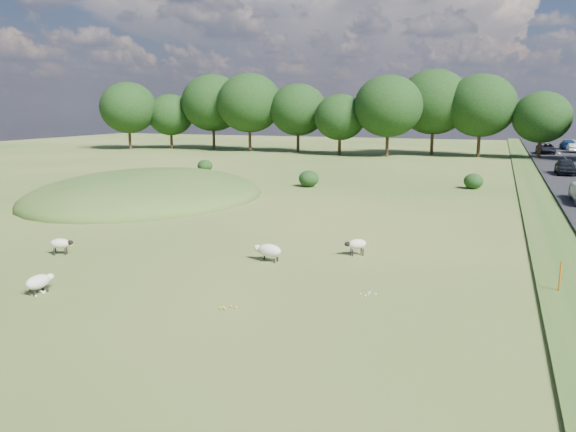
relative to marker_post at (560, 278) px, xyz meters
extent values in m
plane|color=#355A1C|center=(-14.30, 21.46, -0.60)|extent=(160.00, 160.00, 0.00)
ellipsoid|color=#33561E|center=(-26.30, 13.46, -0.60)|extent=(16.00, 20.00, 4.00)
cylinder|color=black|center=(-57.27, 54.02, 1.29)|extent=(0.44, 0.44, 3.77)
ellipsoid|color=black|center=(-57.27, 54.02, 5.90)|extent=(8.81, 8.81, 7.93)
cylinder|color=black|center=(-51.92, 57.68, 0.96)|extent=(0.44, 0.44, 3.12)
ellipsoid|color=black|center=(-51.92, 57.68, 4.78)|extent=(7.28, 7.28, 6.55)
cylinder|color=black|center=(-44.84, 58.80, 1.51)|extent=(0.44, 0.44, 4.21)
ellipsoid|color=black|center=(-44.84, 58.80, 6.65)|extent=(9.83, 9.83, 8.84)
cylinder|color=black|center=(-37.73, 57.00, 1.49)|extent=(0.44, 0.44, 4.18)
ellipsoid|color=black|center=(-37.73, 57.00, 6.60)|extent=(9.75, 9.75, 8.78)
cylinder|color=black|center=(-30.24, 57.70, 1.20)|extent=(0.44, 0.44, 3.61)
ellipsoid|color=black|center=(-30.24, 57.70, 5.61)|extent=(8.41, 8.41, 7.57)
cylinder|color=black|center=(-23.12, 54.89, 0.91)|extent=(0.44, 0.44, 3.02)
ellipsoid|color=black|center=(-23.12, 54.89, 4.60)|extent=(7.04, 7.04, 6.34)
cylinder|color=black|center=(-16.38, 54.44, 1.35)|extent=(0.44, 0.44, 3.90)
ellipsoid|color=black|center=(-16.38, 54.44, 6.11)|extent=(9.09, 9.09, 8.18)
cylinder|color=black|center=(-11.05, 59.36, 1.51)|extent=(0.44, 0.44, 4.22)
ellipsoid|color=black|center=(-11.05, 59.36, 6.67)|extent=(9.85, 9.85, 8.86)
cylinder|color=black|center=(-4.85, 58.40, 1.37)|extent=(0.44, 0.44, 3.94)
ellipsoid|color=black|center=(-4.85, 58.40, 6.19)|extent=(9.20, 9.20, 8.28)
cylinder|color=black|center=(2.57, 57.46, 0.94)|extent=(0.44, 0.44, 3.09)
ellipsoid|color=black|center=(2.57, 57.46, 4.72)|extent=(7.20, 7.20, 6.48)
ellipsoid|color=black|center=(-17.00, 22.95, 0.09)|extent=(1.68, 1.68, 1.37)
ellipsoid|color=black|center=(-4.07, 26.50, 0.03)|extent=(1.54, 1.54, 1.26)
ellipsoid|color=black|center=(-30.47, 29.70, 0.03)|extent=(1.54, 1.54, 1.26)
cylinder|color=#D8590C|center=(0.00, 0.00, 0.00)|extent=(0.06, 0.06, 1.20)
ellipsoid|color=beige|center=(-17.33, -6.43, -0.17)|extent=(0.60, 1.01, 0.50)
ellipsoid|color=silver|center=(-17.29, -5.90, -0.13)|extent=(0.26, 0.33, 0.25)
cylinder|color=black|center=(-17.43, -6.14, -0.51)|extent=(0.07, 0.07, 0.18)
cylinder|color=black|center=(-17.19, -6.16, -0.51)|extent=(0.07, 0.07, 0.18)
cylinder|color=black|center=(-17.48, -6.70, -0.51)|extent=(0.07, 0.07, 0.18)
cylinder|color=black|center=(-17.24, -6.72, -0.51)|extent=(0.07, 0.07, 0.18)
ellipsoid|color=beige|center=(-7.97, 2.67, -0.07)|extent=(0.96, 0.87, 0.44)
ellipsoid|color=black|center=(-8.34, 2.40, -0.04)|extent=(0.35, 0.33, 0.22)
cylinder|color=black|center=(-8.10, 2.44, -0.44)|extent=(0.06, 0.06, 0.31)
cylinder|color=black|center=(-8.23, 2.61, -0.44)|extent=(0.06, 0.06, 0.31)
cylinder|color=black|center=(-7.70, 2.73, -0.44)|extent=(0.06, 0.06, 0.31)
cylinder|color=black|center=(-7.83, 2.90, -0.44)|extent=(0.06, 0.06, 0.31)
ellipsoid|color=beige|center=(-11.26, 0.38, -0.12)|extent=(1.15, 0.69, 0.56)
ellipsoid|color=silver|center=(-11.85, 0.45, -0.08)|extent=(0.38, 0.30, 0.28)
cylinder|color=black|center=(-11.59, 0.28, -0.50)|extent=(0.08, 0.08, 0.20)
cylinder|color=black|center=(-11.57, 0.55, -0.50)|extent=(0.08, 0.08, 0.20)
cylinder|color=black|center=(-10.96, 0.22, -0.50)|extent=(0.08, 0.08, 0.20)
cylinder|color=black|center=(-10.93, 0.49, -0.50)|extent=(0.08, 0.08, 0.20)
ellipsoid|color=beige|center=(-20.49, -1.88, -0.08)|extent=(0.95, 0.76, 0.43)
ellipsoid|color=black|center=(-20.07, -1.69, -0.05)|extent=(0.34, 0.30, 0.22)
cylinder|color=black|center=(-20.31, -1.68, -0.45)|extent=(0.06, 0.06, 0.31)
cylinder|color=black|center=(-20.22, -1.88, -0.45)|extent=(0.06, 0.06, 0.31)
cylinder|color=black|center=(-20.76, -1.89, -0.45)|extent=(0.06, 0.06, 0.31)
cylinder|color=black|center=(-20.67, -2.08, -0.45)|extent=(0.06, 0.06, 0.31)
imported|color=navy|center=(7.60, 74.71, 0.37)|extent=(2.02, 4.98, 1.44)
imported|color=black|center=(3.80, 64.10, 0.36)|extent=(2.35, 5.10, 1.42)
imported|color=#ADAFB5|center=(7.60, 67.98, 0.29)|extent=(1.35, 3.86, 1.27)
imported|color=black|center=(3.80, 38.02, 0.40)|extent=(1.76, 4.38, 1.49)
camera|label=1|loc=(-2.35, -21.18, 5.90)|focal=35.00mm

